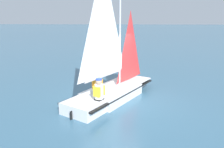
% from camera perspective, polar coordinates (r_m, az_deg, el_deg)
% --- Properties ---
extents(ground_plane, '(260.00, 260.00, 0.00)m').
position_cam_1_polar(ground_plane, '(8.84, 0.00, -6.35)').
color(ground_plane, '#38607A').
extents(sailboat_main, '(3.38, 4.57, 5.22)m').
position_cam_1_polar(sailboat_main, '(8.60, -0.09, -1.90)').
color(sailboat_main, silver).
rests_on(sailboat_main, ground_plane).
extents(sailor_helm, '(0.41, 0.42, 1.16)m').
position_cam_1_polar(sailor_helm, '(8.23, -3.80, -3.29)').
color(sailor_helm, black).
rests_on(sailor_helm, ground_plane).
extents(sailor_crew, '(0.41, 0.42, 1.16)m').
position_cam_1_polar(sailor_crew, '(7.48, -3.40, -5.10)').
color(sailor_crew, black).
rests_on(sailor_crew, ground_plane).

